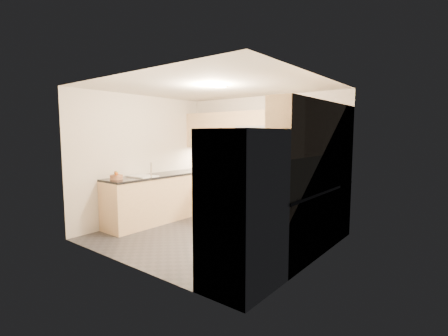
# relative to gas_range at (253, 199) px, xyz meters

# --- Properties ---
(floor) EXTENTS (3.60, 3.20, 0.00)m
(floor) POSITION_rel_gas_range_xyz_m (0.00, -1.28, -0.46)
(floor) COLOR #242429
(floor) RESTS_ON ground
(ceiling) EXTENTS (3.60, 3.20, 0.02)m
(ceiling) POSITION_rel_gas_range_xyz_m (0.00, -1.28, 2.04)
(ceiling) COLOR beige
(ceiling) RESTS_ON wall_back
(wall_back) EXTENTS (3.60, 0.02, 2.50)m
(wall_back) POSITION_rel_gas_range_xyz_m (0.00, 0.32, 0.79)
(wall_back) COLOR beige
(wall_back) RESTS_ON floor
(wall_front) EXTENTS (3.60, 0.02, 2.50)m
(wall_front) POSITION_rel_gas_range_xyz_m (0.00, -2.88, 0.79)
(wall_front) COLOR beige
(wall_front) RESTS_ON floor
(wall_left) EXTENTS (0.02, 3.20, 2.50)m
(wall_left) POSITION_rel_gas_range_xyz_m (-1.80, -1.28, 0.79)
(wall_left) COLOR beige
(wall_left) RESTS_ON floor
(wall_right) EXTENTS (0.02, 3.20, 2.50)m
(wall_right) POSITION_rel_gas_range_xyz_m (1.80, -1.28, 0.79)
(wall_right) COLOR beige
(wall_right) RESTS_ON floor
(base_cab_back_left) EXTENTS (1.42, 0.60, 0.90)m
(base_cab_back_left) POSITION_rel_gas_range_xyz_m (-1.09, 0.02, -0.01)
(base_cab_back_left) COLOR tan
(base_cab_back_left) RESTS_ON floor
(base_cab_back_right) EXTENTS (1.42, 0.60, 0.90)m
(base_cab_back_right) POSITION_rel_gas_range_xyz_m (1.09, 0.02, -0.01)
(base_cab_back_right) COLOR tan
(base_cab_back_right) RESTS_ON floor
(base_cab_right) EXTENTS (0.60, 1.70, 0.90)m
(base_cab_right) POSITION_rel_gas_range_xyz_m (1.50, -1.12, -0.01)
(base_cab_right) COLOR tan
(base_cab_right) RESTS_ON floor
(base_cab_peninsula) EXTENTS (0.60, 2.00, 0.90)m
(base_cab_peninsula) POSITION_rel_gas_range_xyz_m (-1.50, -1.28, -0.01)
(base_cab_peninsula) COLOR tan
(base_cab_peninsula) RESTS_ON floor
(countertop_back_left) EXTENTS (1.42, 0.63, 0.04)m
(countertop_back_left) POSITION_rel_gas_range_xyz_m (-1.09, 0.02, 0.47)
(countertop_back_left) COLOR black
(countertop_back_left) RESTS_ON base_cab_back_left
(countertop_back_right) EXTENTS (1.42, 0.63, 0.04)m
(countertop_back_right) POSITION_rel_gas_range_xyz_m (1.09, 0.02, 0.47)
(countertop_back_right) COLOR black
(countertop_back_right) RESTS_ON base_cab_back_right
(countertop_right) EXTENTS (0.63, 1.70, 0.04)m
(countertop_right) POSITION_rel_gas_range_xyz_m (1.50, -1.12, 0.47)
(countertop_right) COLOR black
(countertop_right) RESTS_ON base_cab_right
(countertop_peninsula) EXTENTS (0.63, 2.00, 0.04)m
(countertop_peninsula) POSITION_rel_gas_range_xyz_m (-1.50, -1.28, 0.47)
(countertop_peninsula) COLOR black
(countertop_peninsula) RESTS_ON base_cab_peninsula
(upper_cab_back) EXTENTS (3.60, 0.35, 0.75)m
(upper_cab_back) POSITION_rel_gas_range_xyz_m (0.00, 0.15, 1.37)
(upper_cab_back) COLOR tan
(upper_cab_back) RESTS_ON wall_back
(upper_cab_right) EXTENTS (0.35, 1.95, 0.75)m
(upper_cab_right) POSITION_rel_gas_range_xyz_m (1.62, -1.00, 1.37)
(upper_cab_right) COLOR tan
(upper_cab_right) RESTS_ON wall_right
(backsplash_back) EXTENTS (3.60, 0.01, 0.51)m
(backsplash_back) POSITION_rel_gas_range_xyz_m (0.00, 0.32, 0.74)
(backsplash_back) COLOR tan
(backsplash_back) RESTS_ON wall_back
(backsplash_right) EXTENTS (0.01, 2.30, 0.51)m
(backsplash_right) POSITION_rel_gas_range_xyz_m (1.80, -0.82, 0.74)
(backsplash_right) COLOR tan
(backsplash_right) RESTS_ON wall_right
(gas_range) EXTENTS (0.76, 0.65, 0.91)m
(gas_range) POSITION_rel_gas_range_xyz_m (0.00, 0.00, 0.00)
(gas_range) COLOR #929599
(gas_range) RESTS_ON floor
(range_cooktop) EXTENTS (0.76, 0.65, 0.03)m
(range_cooktop) POSITION_rel_gas_range_xyz_m (0.00, 0.00, 0.46)
(range_cooktop) COLOR black
(range_cooktop) RESTS_ON gas_range
(oven_door_glass) EXTENTS (0.62, 0.02, 0.45)m
(oven_door_glass) POSITION_rel_gas_range_xyz_m (0.00, -0.33, -0.01)
(oven_door_glass) COLOR black
(oven_door_glass) RESTS_ON gas_range
(oven_handle) EXTENTS (0.60, 0.02, 0.02)m
(oven_handle) POSITION_rel_gas_range_xyz_m (0.00, -0.35, 0.26)
(oven_handle) COLOR #B2B5BA
(oven_handle) RESTS_ON gas_range
(microwave) EXTENTS (0.76, 0.40, 0.40)m
(microwave) POSITION_rel_gas_range_xyz_m (0.00, 0.12, 1.24)
(microwave) COLOR #A6A9AE
(microwave) RESTS_ON upper_cab_back
(microwave_door) EXTENTS (0.60, 0.01, 0.28)m
(microwave_door) POSITION_rel_gas_range_xyz_m (0.00, -0.08, 1.24)
(microwave_door) COLOR black
(microwave_door) RESTS_ON microwave
(refrigerator) EXTENTS (0.70, 0.90, 1.80)m
(refrigerator) POSITION_rel_gas_range_xyz_m (1.45, -2.43, 0.45)
(refrigerator) COLOR #95969C
(refrigerator) RESTS_ON floor
(fridge_handle_left) EXTENTS (0.02, 0.02, 1.20)m
(fridge_handle_left) POSITION_rel_gas_range_xyz_m (1.08, -2.61, 0.49)
(fridge_handle_left) COLOR #B2B5BA
(fridge_handle_left) RESTS_ON refrigerator
(fridge_handle_right) EXTENTS (0.02, 0.02, 1.20)m
(fridge_handle_right) POSITION_rel_gas_range_xyz_m (1.08, -2.25, 0.49)
(fridge_handle_right) COLOR #B2B5BA
(fridge_handle_right) RESTS_ON refrigerator
(sink_basin) EXTENTS (0.52, 0.38, 0.16)m
(sink_basin) POSITION_rel_gas_range_xyz_m (-1.50, -1.53, 0.42)
(sink_basin) COLOR white
(sink_basin) RESTS_ON base_cab_peninsula
(faucet) EXTENTS (0.03, 0.03, 0.28)m
(faucet) POSITION_rel_gas_range_xyz_m (-1.24, -1.53, 0.62)
(faucet) COLOR silver
(faucet) RESTS_ON countertop_peninsula
(utensil_bowl) EXTENTS (0.37, 0.37, 0.18)m
(utensil_bowl) POSITION_rel_gas_range_xyz_m (1.33, 0.01, 0.58)
(utensil_bowl) COLOR #5EAA48
(utensil_bowl) RESTS_ON countertop_back_right
(cutting_board) EXTENTS (0.39, 0.29, 0.01)m
(cutting_board) POSITION_rel_gas_range_xyz_m (-0.84, 0.00, 0.49)
(cutting_board) COLOR orange
(cutting_board) RESTS_ON countertop_back_left
(fruit_basket) EXTENTS (0.24, 0.24, 0.08)m
(fruit_basket) POSITION_rel_gas_range_xyz_m (-1.54, -2.06, 0.53)
(fruit_basket) COLOR #A86E4E
(fruit_basket) RESTS_ON countertop_peninsula
(fruit_apple) EXTENTS (0.07, 0.07, 0.07)m
(fruit_apple) POSITION_rel_gas_range_xyz_m (-1.57, -2.05, 0.60)
(fruit_apple) COLOR red
(fruit_apple) RESTS_ON fruit_basket
(fruit_pear) EXTENTS (0.07, 0.07, 0.07)m
(fruit_pear) POSITION_rel_gas_range_xyz_m (-1.50, -2.08, 0.60)
(fruit_pear) COLOR #52B34C
(fruit_pear) RESTS_ON fruit_basket
(dish_towel_check) EXTENTS (0.20, 0.02, 0.38)m
(dish_towel_check) POSITION_rel_gas_range_xyz_m (-0.22, -0.37, 0.10)
(dish_towel_check) COLOR silver
(dish_towel_check) RESTS_ON oven_handle
(fruit_orange) EXTENTS (0.07, 0.07, 0.07)m
(fruit_orange) POSITION_rel_gas_range_xyz_m (-1.46, -2.11, 0.60)
(fruit_orange) COLOR #D55D17
(fruit_orange) RESTS_ON fruit_basket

